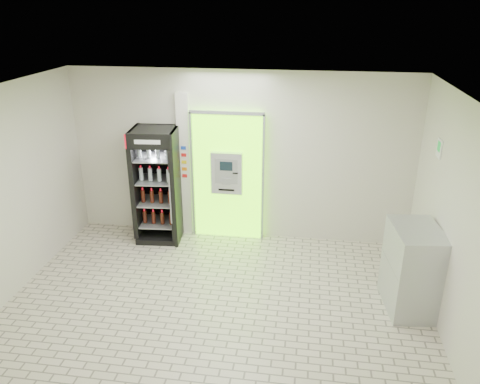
# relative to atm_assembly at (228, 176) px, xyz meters

# --- Properties ---
(ground) EXTENTS (6.00, 6.00, 0.00)m
(ground) POSITION_rel_atm_assembly_xyz_m (0.20, -2.41, -1.17)
(ground) COLOR #C1B4A0
(ground) RESTS_ON ground
(room_shell) EXTENTS (6.00, 6.00, 6.00)m
(room_shell) POSITION_rel_atm_assembly_xyz_m (0.20, -2.41, 0.67)
(room_shell) COLOR beige
(room_shell) RESTS_ON ground
(atm_assembly) EXTENTS (1.30, 0.24, 2.33)m
(atm_assembly) POSITION_rel_atm_assembly_xyz_m (0.00, 0.00, 0.00)
(atm_assembly) COLOR #6EFF09
(atm_assembly) RESTS_ON ground
(pillar) EXTENTS (0.22, 0.11, 2.60)m
(pillar) POSITION_rel_atm_assembly_xyz_m (-0.78, 0.04, 0.13)
(pillar) COLOR silver
(pillar) RESTS_ON ground
(beverage_cooler) EXTENTS (0.83, 0.76, 2.04)m
(beverage_cooler) POSITION_rel_atm_assembly_xyz_m (-1.21, -0.26, -0.19)
(beverage_cooler) COLOR black
(beverage_cooler) RESTS_ON ground
(steel_cabinet) EXTENTS (0.72, 0.98, 1.23)m
(steel_cabinet) POSITION_rel_atm_assembly_xyz_m (2.88, -1.79, -0.56)
(steel_cabinet) COLOR #B0B2B8
(steel_cabinet) RESTS_ON ground
(exit_sign) EXTENTS (0.02, 0.22, 0.26)m
(exit_sign) POSITION_rel_atm_assembly_xyz_m (3.19, -1.01, 0.95)
(exit_sign) COLOR white
(exit_sign) RESTS_ON room_shell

